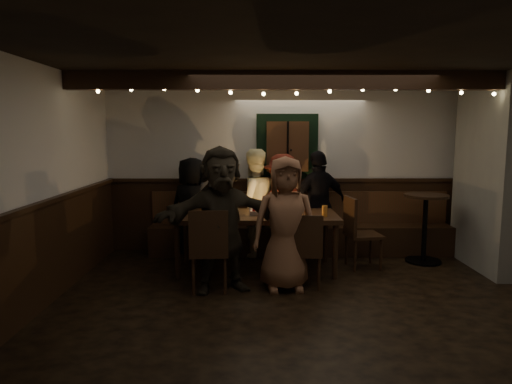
{
  "coord_description": "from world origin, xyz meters",
  "views": [
    {
      "loc": [
        -0.73,
        -4.64,
        1.88
      ],
      "look_at": [
        -0.69,
        1.6,
        1.05
      ],
      "focal_mm": 32.0,
      "sensor_mm": 36.0,
      "label": 1
    }
  ],
  "objects_px": {
    "chair_near_left": "(209,246)",
    "person_c": "(253,203)",
    "person_f": "(221,219)",
    "dining_table": "(256,219)",
    "person_g": "(285,224)",
    "chair_near_right": "(305,247)",
    "person_e": "(319,204)",
    "high_top": "(425,219)",
    "person_d": "(282,206)",
    "person_a": "(192,208)",
    "person_b": "(218,205)",
    "chair_end": "(357,228)"
  },
  "relations": [
    {
      "from": "chair_near_left",
      "to": "person_c",
      "type": "height_order",
      "value": "person_c"
    },
    {
      "from": "person_c",
      "to": "person_f",
      "type": "height_order",
      "value": "person_f"
    },
    {
      "from": "dining_table",
      "to": "person_g",
      "type": "relative_size",
      "value": 1.37
    },
    {
      "from": "chair_near_right",
      "to": "person_g",
      "type": "xyz_separation_m",
      "value": [
        -0.24,
        -0.02,
        0.28
      ]
    },
    {
      "from": "chair_near_right",
      "to": "person_c",
      "type": "height_order",
      "value": "person_c"
    },
    {
      "from": "chair_near_left",
      "to": "person_g",
      "type": "bearing_deg",
      "value": 7.05
    },
    {
      "from": "chair_near_left",
      "to": "person_e",
      "type": "relative_size",
      "value": 0.62
    },
    {
      "from": "chair_near_left",
      "to": "high_top",
      "type": "distance_m",
      "value": 3.23
    },
    {
      "from": "dining_table",
      "to": "person_c",
      "type": "xyz_separation_m",
      "value": [
        -0.04,
        0.76,
        0.1
      ]
    },
    {
      "from": "dining_table",
      "to": "chair_near_right",
      "type": "height_order",
      "value": "dining_table"
    },
    {
      "from": "person_d",
      "to": "person_f",
      "type": "height_order",
      "value": "person_f"
    },
    {
      "from": "person_e",
      "to": "person_g",
      "type": "distance_m",
      "value": 1.58
    },
    {
      "from": "dining_table",
      "to": "person_g",
      "type": "height_order",
      "value": "person_g"
    },
    {
      "from": "chair_near_right",
      "to": "person_a",
      "type": "height_order",
      "value": "person_a"
    },
    {
      "from": "person_e",
      "to": "person_d",
      "type": "bearing_deg",
      "value": -18.02
    },
    {
      "from": "chair_near_left",
      "to": "person_b",
      "type": "bearing_deg",
      "value": 90.49
    },
    {
      "from": "chair_near_right",
      "to": "high_top",
      "type": "relative_size",
      "value": 0.92
    },
    {
      "from": "person_d",
      "to": "person_e",
      "type": "relative_size",
      "value": 0.97
    },
    {
      "from": "person_g",
      "to": "dining_table",
      "type": "bearing_deg",
      "value": 108.8
    },
    {
      "from": "person_e",
      "to": "person_g",
      "type": "xyz_separation_m",
      "value": [
        -0.61,
        -1.46,
        -0.0
      ]
    },
    {
      "from": "person_c",
      "to": "chair_near_left",
      "type": "bearing_deg",
      "value": 49.36
    },
    {
      "from": "person_f",
      "to": "chair_near_left",
      "type": "bearing_deg",
      "value": -164.67
    },
    {
      "from": "person_b",
      "to": "person_g",
      "type": "bearing_deg",
      "value": 110.27
    },
    {
      "from": "chair_end",
      "to": "person_d",
      "type": "distance_m",
      "value": 1.17
    },
    {
      "from": "chair_near_left",
      "to": "chair_end",
      "type": "bearing_deg",
      "value": 26.24
    },
    {
      "from": "chair_near_left",
      "to": "high_top",
      "type": "bearing_deg",
      "value": 22.53
    },
    {
      "from": "high_top",
      "to": "person_f",
      "type": "bearing_deg",
      "value": -157.87
    },
    {
      "from": "chair_end",
      "to": "person_b",
      "type": "bearing_deg",
      "value": 164.2
    },
    {
      "from": "chair_end",
      "to": "person_b",
      "type": "distance_m",
      "value": 2.05
    },
    {
      "from": "high_top",
      "to": "person_g",
      "type": "distance_m",
      "value": 2.38
    },
    {
      "from": "dining_table",
      "to": "person_b",
      "type": "distance_m",
      "value": 0.87
    },
    {
      "from": "high_top",
      "to": "person_g",
      "type": "height_order",
      "value": "person_g"
    },
    {
      "from": "high_top",
      "to": "person_c",
      "type": "xyz_separation_m",
      "value": [
        -2.47,
        0.39,
        0.18
      ]
    },
    {
      "from": "person_a",
      "to": "person_g",
      "type": "bearing_deg",
      "value": 155.51
    },
    {
      "from": "dining_table",
      "to": "chair_near_left",
      "type": "bearing_deg",
      "value": -122.66
    },
    {
      "from": "person_a",
      "to": "person_c",
      "type": "bearing_deg",
      "value": -151.67
    },
    {
      "from": "person_a",
      "to": "dining_table",
      "type": "bearing_deg",
      "value": 167.71
    },
    {
      "from": "chair_near_left",
      "to": "person_d",
      "type": "xyz_separation_m",
      "value": [
        0.95,
        1.54,
        0.22
      ]
    },
    {
      "from": "high_top",
      "to": "person_c",
      "type": "relative_size",
      "value": 0.61
    },
    {
      "from": "person_a",
      "to": "person_f",
      "type": "distance_m",
      "value": 1.57
    },
    {
      "from": "dining_table",
      "to": "person_a",
      "type": "xyz_separation_m",
      "value": [
        -0.95,
        0.69,
        0.04
      ]
    },
    {
      "from": "person_d",
      "to": "person_e",
      "type": "distance_m",
      "value": 0.55
    },
    {
      "from": "chair_near_right",
      "to": "person_e",
      "type": "bearing_deg",
      "value": 75.82
    },
    {
      "from": "high_top",
      "to": "person_d",
      "type": "relative_size",
      "value": 0.64
    },
    {
      "from": "chair_end",
      "to": "person_e",
      "type": "bearing_deg",
      "value": 126.05
    },
    {
      "from": "dining_table",
      "to": "person_e",
      "type": "distance_m",
      "value": 1.19
    },
    {
      "from": "high_top",
      "to": "person_e",
      "type": "xyz_separation_m",
      "value": [
        -1.48,
        0.34,
        0.17
      ]
    },
    {
      "from": "person_f",
      "to": "person_b",
      "type": "bearing_deg",
      "value": 81.4
    },
    {
      "from": "chair_end",
      "to": "person_f",
      "type": "relative_size",
      "value": 0.58
    },
    {
      "from": "high_top",
      "to": "chair_near_right",
      "type": "bearing_deg",
      "value": -149.05
    }
  ]
}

